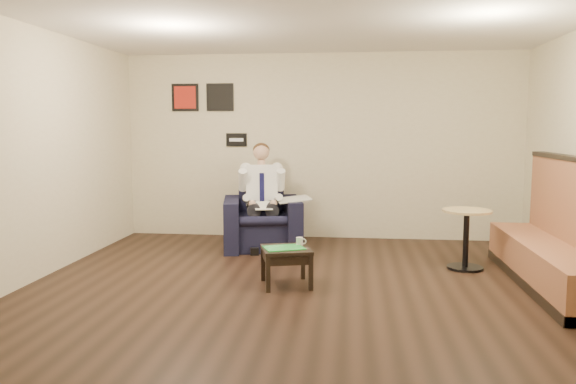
# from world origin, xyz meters

# --- Properties ---
(ground) EXTENTS (6.00, 6.00, 0.00)m
(ground) POSITION_xyz_m (0.00, 0.00, 0.00)
(ground) COLOR black
(ground) RESTS_ON ground
(wall_back) EXTENTS (6.00, 0.02, 2.80)m
(wall_back) POSITION_xyz_m (0.00, 3.00, 1.40)
(wall_back) COLOR beige
(wall_back) RESTS_ON ground
(wall_front) EXTENTS (6.00, 0.02, 2.80)m
(wall_front) POSITION_xyz_m (0.00, -3.00, 1.40)
(wall_front) COLOR beige
(wall_front) RESTS_ON ground
(wall_left) EXTENTS (0.02, 6.00, 2.80)m
(wall_left) POSITION_xyz_m (-3.00, 0.00, 1.40)
(wall_left) COLOR beige
(wall_left) RESTS_ON ground
(ceiling) EXTENTS (6.00, 6.00, 0.02)m
(ceiling) POSITION_xyz_m (0.00, 0.00, 2.80)
(ceiling) COLOR white
(ceiling) RESTS_ON wall_back
(seating_sign) EXTENTS (0.32, 0.02, 0.20)m
(seating_sign) POSITION_xyz_m (-1.30, 2.98, 1.50)
(seating_sign) COLOR black
(seating_sign) RESTS_ON wall_back
(art_print_left) EXTENTS (0.42, 0.03, 0.42)m
(art_print_left) POSITION_xyz_m (-2.10, 2.98, 2.15)
(art_print_left) COLOR red
(art_print_left) RESTS_ON wall_back
(art_print_right) EXTENTS (0.42, 0.03, 0.42)m
(art_print_right) POSITION_xyz_m (-1.55, 2.98, 2.15)
(art_print_right) COLOR black
(art_print_right) RESTS_ON wall_back
(armchair) EXTENTS (1.25, 1.25, 1.03)m
(armchair) POSITION_xyz_m (-0.77, 2.16, 0.51)
(armchair) COLOR black
(armchair) RESTS_ON ground
(seated_man) EXTENTS (0.85, 1.12, 1.41)m
(seated_man) POSITION_xyz_m (-0.74, 2.03, 0.70)
(seated_man) COLOR white
(seated_man) RESTS_ON armchair
(lap_papers) EXTENTS (0.31, 0.38, 0.01)m
(lap_papers) POSITION_xyz_m (-0.72, 1.92, 0.63)
(lap_papers) COLOR white
(lap_papers) RESTS_ON seated_man
(newspaper) EXTENTS (0.57, 0.65, 0.01)m
(newspaper) POSITION_xyz_m (-0.33, 2.14, 0.70)
(newspaper) COLOR silver
(newspaper) RESTS_ON armchair
(side_table) EXTENTS (0.62, 0.62, 0.41)m
(side_table) POSITION_xyz_m (-0.21, 0.29, 0.21)
(side_table) COLOR black
(side_table) RESTS_ON ground
(green_folder) EXTENTS (0.49, 0.43, 0.01)m
(green_folder) POSITION_xyz_m (-0.23, 0.27, 0.42)
(green_folder) COLOR green
(green_folder) RESTS_ON side_table
(coffee_mug) EXTENTS (0.09, 0.09, 0.09)m
(coffee_mug) POSITION_xyz_m (-0.08, 0.44, 0.46)
(coffee_mug) COLOR white
(coffee_mug) RESTS_ON side_table
(smartphone) EXTENTS (0.13, 0.08, 0.01)m
(smartphone) POSITION_xyz_m (-0.21, 0.45, 0.42)
(smartphone) COLOR black
(smartphone) RESTS_ON side_table
(banquette) EXTENTS (0.63, 2.66, 1.36)m
(banquette) POSITION_xyz_m (2.59, 0.60, 0.68)
(banquette) COLOR #935739
(banquette) RESTS_ON ground
(cafe_table) EXTENTS (0.66, 0.66, 0.72)m
(cafe_table) POSITION_xyz_m (1.84, 1.24, 0.36)
(cafe_table) COLOR tan
(cafe_table) RESTS_ON ground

